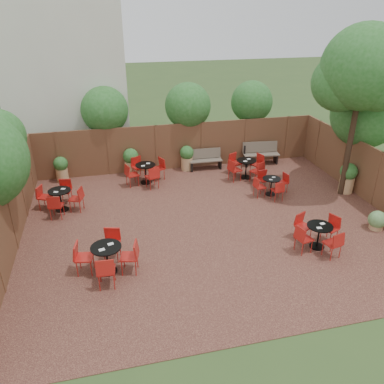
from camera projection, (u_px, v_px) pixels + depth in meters
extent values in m
plane|color=#354F23|center=(212.00, 224.00, 12.70)|extent=(80.00, 80.00, 0.00)
cube|color=#361916|center=(212.00, 224.00, 12.69)|extent=(12.00, 10.00, 0.02)
cube|color=brown|center=(180.00, 146.00, 16.63)|extent=(12.00, 0.08, 2.00)
cube|color=brown|center=(10.00, 219.00, 11.00)|extent=(0.08, 10.00, 2.00)
cube|color=brown|center=(377.00, 179.00, 13.52)|extent=(0.08, 10.00, 2.00)
cube|color=beige|center=(65.00, 68.00, 17.00)|extent=(5.00, 4.00, 8.00)
sphere|color=#225A1D|center=(105.00, 110.00, 15.92)|extent=(1.94, 1.94, 1.94)
sphere|color=#225A1D|center=(188.00, 106.00, 16.57)|extent=(1.97, 1.97, 1.97)
sphere|color=#225A1D|center=(252.00, 102.00, 17.39)|extent=(1.87, 1.87, 1.87)
sphere|color=#225A1D|center=(366.00, 114.00, 14.62)|extent=(2.61, 2.61, 2.61)
cylinder|color=black|center=(352.00, 132.00, 13.64)|extent=(0.25, 0.25, 4.87)
sphere|color=#225A1D|center=(364.00, 67.00, 12.68)|extent=(2.83, 2.83, 2.83)
sphere|color=#225A1D|center=(341.00, 82.00, 13.16)|extent=(1.98, 1.98, 1.98)
sphere|color=#225A1D|center=(380.00, 79.00, 12.57)|extent=(2.07, 2.07, 2.07)
cube|color=brown|center=(206.00, 160.00, 16.71)|extent=(1.43, 0.47, 0.05)
cube|color=brown|center=(205.00, 153.00, 16.76)|extent=(1.42, 0.15, 0.43)
cube|color=black|center=(191.00, 166.00, 16.67)|extent=(0.07, 0.43, 0.38)
cube|color=black|center=(220.00, 164.00, 16.94)|extent=(0.07, 0.43, 0.38)
cube|color=brown|center=(261.00, 154.00, 17.23)|extent=(1.63, 0.64, 0.05)
cube|color=brown|center=(260.00, 147.00, 17.29)|extent=(1.59, 0.29, 0.48)
cube|color=black|center=(246.00, 161.00, 17.18)|extent=(0.11, 0.48, 0.42)
cube|color=black|center=(276.00, 158.00, 17.49)|extent=(0.11, 0.48, 0.42)
cylinder|color=black|center=(62.00, 209.00, 13.54)|extent=(0.44, 0.44, 0.03)
cylinder|color=black|center=(61.00, 200.00, 13.38)|extent=(0.05, 0.05, 0.71)
cylinder|color=black|center=(59.00, 191.00, 13.22)|extent=(0.77, 0.77, 0.03)
cube|color=white|center=(63.00, 189.00, 13.31)|extent=(0.16, 0.13, 0.02)
cube|color=white|center=(56.00, 192.00, 13.08)|extent=(0.16, 0.13, 0.02)
cylinder|color=black|center=(146.00, 182.00, 15.60)|extent=(0.46, 0.46, 0.03)
cylinder|color=black|center=(146.00, 174.00, 15.44)|extent=(0.05, 0.05, 0.73)
cylinder|color=black|center=(145.00, 165.00, 15.28)|extent=(0.80, 0.80, 0.03)
cube|color=white|center=(148.00, 163.00, 15.37)|extent=(0.18, 0.15, 0.02)
cube|color=white|center=(143.00, 166.00, 15.13)|extent=(0.18, 0.15, 0.02)
cylinder|color=black|center=(317.00, 246.00, 11.46)|extent=(0.43, 0.43, 0.03)
cylinder|color=black|center=(318.00, 236.00, 11.31)|extent=(0.05, 0.05, 0.69)
cylinder|color=black|center=(320.00, 226.00, 11.16)|extent=(0.75, 0.75, 0.03)
cube|color=white|center=(322.00, 224.00, 11.24)|extent=(0.16, 0.14, 0.01)
cube|color=white|center=(319.00, 228.00, 11.02)|extent=(0.16, 0.14, 0.01)
cylinder|color=black|center=(109.00, 271.00, 10.41)|extent=(0.47, 0.47, 0.03)
cylinder|color=black|center=(107.00, 259.00, 10.24)|extent=(0.05, 0.05, 0.75)
cylinder|color=black|center=(106.00, 247.00, 10.07)|extent=(0.81, 0.81, 0.03)
cube|color=white|center=(111.00, 244.00, 10.17)|extent=(0.16, 0.13, 0.02)
cube|color=white|center=(102.00, 250.00, 9.93)|extent=(0.16, 0.13, 0.02)
cylinder|color=black|center=(245.00, 177.00, 16.06)|extent=(0.46, 0.46, 0.03)
cylinder|color=black|center=(246.00, 169.00, 15.90)|extent=(0.05, 0.05, 0.73)
cylinder|color=black|center=(247.00, 160.00, 15.73)|extent=(0.79, 0.79, 0.03)
cube|color=white|center=(249.00, 159.00, 15.82)|extent=(0.17, 0.15, 0.02)
cube|color=white|center=(245.00, 161.00, 15.59)|extent=(0.17, 0.15, 0.02)
cylinder|color=black|center=(270.00, 194.00, 14.64)|extent=(0.39, 0.39, 0.03)
cylinder|color=black|center=(271.00, 186.00, 14.50)|extent=(0.04, 0.04, 0.62)
cylinder|color=black|center=(272.00, 179.00, 14.36)|extent=(0.67, 0.67, 0.03)
cube|color=white|center=(274.00, 177.00, 14.44)|extent=(0.14, 0.11, 0.01)
cube|color=white|center=(271.00, 180.00, 14.24)|extent=(0.14, 0.11, 0.01)
cylinder|color=tan|center=(132.00, 168.00, 16.20)|extent=(0.53, 0.53, 0.60)
sphere|color=#225A1D|center=(131.00, 156.00, 15.96)|extent=(0.63, 0.63, 0.63)
cylinder|color=tan|center=(187.00, 163.00, 16.72)|extent=(0.49, 0.49, 0.56)
sphere|color=#225A1D|center=(187.00, 153.00, 16.51)|extent=(0.59, 0.59, 0.59)
cylinder|color=tan|center=(62.00, 175.00, 15.64)|extent=(0.47, 0.47, 0.54)
sphere|color=#225A1D|center=(61.00, 164.00, 15.43)|extent=(0.57, 0.57, 0.57)
cylinder|color=tan|center=(346.00, 185.00, 14.71)|extent=(0.53, 0.53, 0.61)
sphere|color=#225A1D|center=(349.00, 171.00, 14.47)|extent=(0.64, 0.64, 0.64)
cylinder|color=tan|center=(376.00, 226.00, 12.37)|extent=(0.42, 0.42, 0.19)
sphere|color=#528042|center=(377.00, 220.00, 12.26)|extent=(0.57, 0.57, 0.57)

